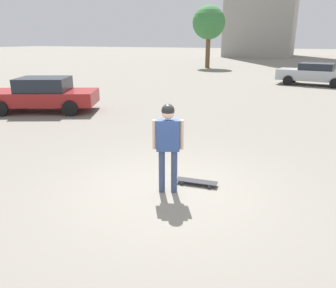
{
  "coord_description": "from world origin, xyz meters",
  "views": [
    {
      "loc": [
        5.46,
        2.32,
        2.9
      ],
      "look_at": [
        0.0,
        0.0,
        0.99
      ],
      "focal_mm": 35.0,
      "sensor_mm": 36.0,
      "label": 1
    }
  ],
  "objects_px": {
    "person": "(168,138)",
    "skateboard": "(197,182)",
    "car_parked_far": "(314,74)",
    "car_parked_near": "(43,94)"
  },
  "relations": [
    {
      "from": "person",
      "to": "skateboard",
      "type": "distance_m",
      "value": 1.24
    },
    {
      "from": "person",
      "to": "skateboard",
      "type": "height_order",
      "value": "person"
    },
    {
      "from": "skateboard",
      "to": "car_parked_far",
      "type": "distance_m",
      "value": 18.05
    },
    {
      "from": "person",
      "to": "car_parked_near",
      "type": "bearing_deg",
      "value": 125.18
    },
    {
      "from": "skateboard",
      "to": "car_parked_near",
      "type": "bearing_deg",
      "value": -33.27
    },
    {
      "from": "car_parked_near",
      "to": "car_parked_far",
      "type": "relative_size",
      "value": 1.01
    },
    {
      "from": "car_parked_far",
      "to": "skateboard",
      "type": "bearing_deg",
      "value": 91.07
    },
    {
      "from": "skateboard",
      "to": "person",
      "type": "bearing_deg",
      "value": 46.14
    },
    {
      "from": "skateboard",
      "to": "car_parked_near",
      "type": "xyz_separation_m",
      "value": [
        -4.46,
        -8.2,
        0.65
      ]
    },
    {
      "from": "person",
      "to": "car_parked_far",
      "type": "xyz_separation_m",
      "value": [
        -18.43,
        2.61,
        -0.37
      ]
    }
  ]
}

